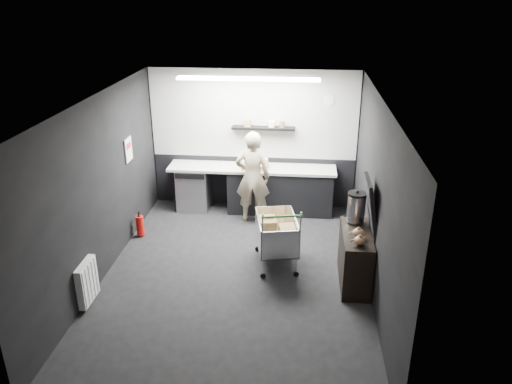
# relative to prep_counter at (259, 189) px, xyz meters

# --- Properties ---
(floor) EXTENTS (5.50, 5.50, 0.00)m
(floor) POSITION_rel_prep_counter_xyz_m (-0.14, -2.42, -0.46)
(floor) COLOR black
(floor) RESTS_ON ground
(ceiling) EXTENTS (5.50, 5.50, 0.00)m
(ceiling) POSITION_rel_prep_counter_xyz_m (-0.14, -2.42, 2.24)
(ceiling) COLOR silver
(ceiling) RESTS_ON wall_back
(wall_back) EXTENTS (5.50, 0.00, 5.50)m
(wall_back) POSITION_rel_prep_counter_xyz_m (-0.14, 0.33, 0.89)
(wall_back) COLOR black
(wall_back) RESTS_ON floor
(wall_front) EXTENTS (5.50, 0.00, 5.50)m
(wall_front) POSITION_rel_prep_counter_xyz_m (-0.14, -5.17, 0.89)
(wall_front) COLOR black
(wall_front) RESTS_ON floor
(wall_left) EXTENTS (0.00, 5.50, 5.50)m
(wall_left) POSITION_rel_prep_counter_xyz_m (-2.14, -2.42, 0.89)
(wall_left) COLOR black
(wall_left) RESTS_ON floor
(wall_right) EXTENTS (0.00, 5.50, 5.50)m
(wall_right) POSITION_rel_prep_counter_xyz_m (1.86, -2.42, 0.89)
(wall_right) COLOR black
(wall_right) RESTS_ON floor
(kitchen_wall_panel) EXTENTS (3.95, 0.02, 1.70)m
(kitchen_wall_panel) POSITION_rel_prep_counter_xyz_m (-0.14, 0.31, 1.39)
(kitchen_wall_panel) COLOR #BCBBB7
(kitchen_wall_panel) RESTS_ON wall_back
(dado_panel) EXTENTS (3.95, 0.02, 1.00)m
(dado_panel) POSITION_rel_prep_counter_xyz_m (-0.14, 0.31, 0.04)
(dado_panel) COLOR black
(dado_panel) RESTS_ON wall_back
(floating_shelf) EXTENTS (1.20, 0.22, 0.04)m
(floating_shelf) POSITION_rel_prep_counter_xyz_m (0.06, 0.20, 1.16)
(floating_shelf) COLOR black
(floating_shelf) RESTS_ON wall_back
(wall_clock) EXTENTS (0.20, 0.03, 0.20)m
(wall_clock) POSITION_rel_prep_counter_xyz_m (1.26, 0.30, 1.69)
(wall_clock) COLOR white
(wall_clock) RESTS_ON wall_back
(poster) EXTENTS (0.02, 0.30, 0.40)m
(poster) POSITION_rel_prep_counter_xyz_m (-2.12, -1.12, 1.09)
(poster) COLOR white
(poster) RESTS_ON wall_left
(poster_red_band) EXTENTS (0.02, 0.22, 0.10)m
(poster_red_band) POSITION_rel_prep_counter_xyz_m (-2.11, -1.12, 1.16)
(poster_red_band) COLOR red
(poster_red_band) RESTS_ON poster
(radiator) EXTENTS (0.10, 0.50, 0.60)m
(radiator) POSITION_rel_prep_counter_xyz_m (-2.08, -3.32, -0.11)
(radiator) COLOR white
(radiator) RESTS_ON wall_left
(ceiling_strip) EXTENTS (2.40, 0.20, 0.04)m
(ceiling_strip) POSITION_rel_prep_counter_xyz_m (-0.14, -0.57, 2.21)
(ceiling_strip) COLOR white
(ceiling_strip) RESTS_ON ceiling
(prep_counter) EXTENTS (3.20, 0.61, 0.90)m
(prep_counter) POSITION_rel_prep_counter_xyz_m (0.00, 0.00, 0.00)
(prep_counter) COLOR black
(prep_counter) RESTS_ON floor
(person) EXTENTS (0.64, 0.42, 1.74)m
(person) POSITION_rel_prep_counter_xyz_m (-0.08, -0.45, 0.41)
(person) COLOR beige
(person) RESTS_ON floor
(shopping_cart) EXTENTS (0.76, 1.09, 1.09)m
(shopping_cart) POSITION_rel_prep_counter_xyz_m (0.45, -1.99, 0.06)
(shopping_cart) COLOR silver
(shopping_cart) RESTS_ON floor
(sideboard) EXTENTS (0.47, 1.10, 1.64)m
(sideboard) POSITION_rel_prep_counter_xyz_m (1.65, -2.38, 0.07)
(sideboard) COLOR black
(sideboard) RESTS_ON floor
(fire_extinguisher) EXTENTS (0.14, 0.14, 0.45)m
(fire_extinguisher) POSITION_rel_prep_counter_xyz_m (-1.99, -1.28, -0.24)
(fire_extinguisher) COLOR red
(fire_extinguisher) RESTS_ON floor
(cardboard_box) EXTENTS (0.49, 0.37, 0.10)m
(cardboard_box) POSITION_rel_prep_counter_xyz_m (-0.07, -0.05, 0.49)
(cardboard_box) COLOR #93774E
(cardboard_box) RESTS_ON prep_counter
(pink_tub) EXTENTS (0.18, 0.18, 0.18)m
(pink_tub) POSITION_rel_prep_counter_xyz_m (0.08, 0.00, 0.53)
(pink_tub) COLOR white
(pink_tub) RESTS_ON prep_counter
(white_container) EXTENTS (0.19, 0.16, 0.15)m
(white_container) POSITION_rel_prep_counter_xyz_m (-0.31, -0.05, 0.52)
(white_container) COLOR white
(white_container) RESTS_ON prep_counter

